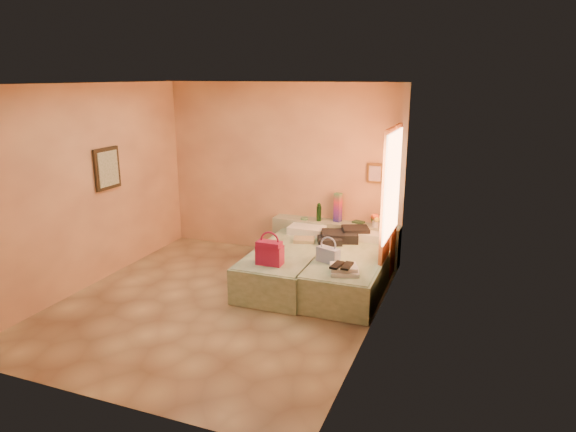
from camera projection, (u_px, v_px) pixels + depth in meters
name	position (u px, v px, depth m)	size (l,w,h in m)	color
ground	(219.00, 303.00, 6.75)	(4.50, 4.50, 0.00)	tan
room_walls	(249.00, 163.00, 6.72)	(4.02, 4.51, 2.81)	#F6BD83
headboard_ledge	(335.00, 241.00, 8.22)	(2.05, 0.30, 0.65)	#A9B393
bed_left	(289.00, 266.00, 7.37)	(0.90, 2.00, 0.50)	#AEC49E
bed_right	(350.00, 273.00, 7.11)	(0.90, 2.00, 0.50)	#AEC49E
water_bottle	(319.00, 213.00, 8.15)	(0.08, 0.08, 0.27)	#133516
rainbow_box	(338.00, 207.00, 8.09)	(0.10, 0.10, 0.46)	#A6143D
small_dish	(304.00, 219.00, 8.26)	(0.12, 0.12, 0.03)	#49865C
green_book	(358.00, 222.00, 8.06)	(0.17, 0.12, 0.03)	#24442C
flower_vase	(376.00, 219.00, 7.82)	(0.19, 0.19, 0.25)	silver
magenta_handbag	(270.00, 253.00, 6.69)	(0.34, 0.19, 0.32)	#A6143D
khaki_garment	(304.00, 240.00, 7.64)	(0.31, 0.25, 0.05)	tan
clothes_pile	(343.00, 235.00, 7.65)	(0.58, 0.58, 0.17)	black
blue_handbag	(328.00, 255.00, 6.79)	(0.31, 0.13, 0.20)	#3A518C
towel_stack	(345.00, 270.00, 6.40)	(0.35, 0.30, 0.10)	silver
sandal_pair	(342.00, 266.00, 6.36)	(0.20, 0.27, 0.03)	black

